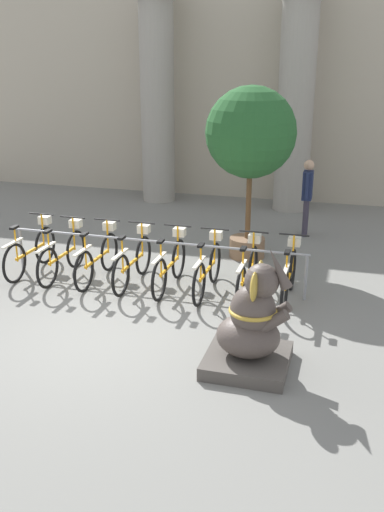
# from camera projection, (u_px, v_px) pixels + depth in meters

# --- Properties ---
(ground_plane) EXTENTS (60.00, 60.00, 0.00)m
(ground_plane) POSITION_uv_depth(u_px,v_px,m) (98.00, 333.00, 7.97)
(ground_plane) COLOR slate
(building_facade) EXTENTS (20.00, 0.20, 6.00)m
(building_facade) POSITION_uv_depth(u_px,v_px,m) (233.00, 83.00, 14.77)
(building_facade) COLOR #B2A893
(building_facade) RESTS_ON ground_plane
(column_left) EXTENTS (1.08, 1.08, 5.16)m
(column_left) POSITION_uv_depth(u_px,v_px,m) (157.00, 99.00, 14.44)
(column_left) COLOR gray
(column_left) RESTS_ON ground_plane
(column_right) EXTENTS (1.08, 1.08, 5.16)m
(column_right) POSITION_uv_depth(u_px,v_px,m) (296.00, 102.00, 13.53)
(column_right) COLOR gray
(column_right) RESTS_ON ground_plane
(bike_rack) EXTENTS (5.15, 0.05, 0.77)m
(bike_rack) POSITION_uv_depth(u_px,v_px,m) (153.00, 248.00, 9.49)
(bike_rack) COLOR gray
(bike_rack) RESTS_ON ground_plane
(bicycle_0) EXTENTS (0.48, 1.71, 0.97)m
(bicycle_0) POSITION_uv_depth(u_px,v_px,m) (31.00, 250.00, 10.09)
(bicycle_0) COLOR black
(bicycle_0) RESTS_ON ground_plane
(bicycle_1) EXTENTS (0.48, 1.71, 0.97)m
(bicycle_1) POSITION_uv_depth(u_px,v_px,m) (63.00, 254.00, 9.88)
(bicycle_1) COLOR black
(bicycle_1) RESTS_ON ground_plane
(bicycle_2) EXTENTS (0.48, 1.71, 0.97)m
(bicycle_2) POSITION_uv_depth(u_px,v_px,m) (98.00, 257.00, 9.73)
(bicycle_2) COLOR black
(bicycle_2) RESTS_ON ground_plane
(bicycle_3) EXTENTS (0.48, 1.71, 0.97)m
(bicycle_3) POSITION_uv_depth(u_px,v_px,m) (133.00, 261.00, 9.55)
(bicycle_3) COLOR black
(bicycle_3) RESTS_ON ground_plane
(bicycle_4) EXTENTS (0.48, 1.71, 0.97)m
(bicycle_4) POSITION_uv_depth(u_px,v_px,m) (170.00, 265.00, 9.38)
(bicycle_4) COLOR black
(bicycle_4) RESTS_ON ground_plane
(bicycle_5) EXTENTS (0.48, 1.71, 0.97)m
(bicycle_5) POSITION_uv_depth(u_px,v_px,m) (208.00, 269.00, 9.20)
(bicycle_5) COLOR black
(bicycle_5) RESTS_ON ground_plane
(bicycle_6) EXTENTS (0.48, 1.71, 0.97)m
(bicycle_6) POSITION_uv_depth(u_px,v_px,m) (248.00, 273.00, 9.04)
(bicycle_6) COLOR black
(bicycle_6) RESTS_ON ground_plane
(bicycle_7) EXTENTS (0.48, 1.71, 0.97)m
(bicycle_7) POSITION_uv_depth(u_px,v_px,m) (289.00, 276.00, 8.89)
(bicycle_7) COLOR black
(bicycle_7) RESTS_ON ground_plane
(elephant_statue) EXTENTS (1.02, 1.02, 1.60)m
(elephant_statue) POSITION_uv_depth(u_px,v_px,m) (251.00, 328.00, 6.91)
(elephant_statue) COLOR #4C4742
(elephant_statue) RESTS_ON ground_plane
(person_pedestrian) EXTENTS (0.22, 0.47, 1.63)m
(person_pedestrian) POSITION_uv_depth(u_px,v_px,m) (307.00, 191.00, 11.96)
(person_pedestrian) COLOR #383342
(person_pedestrian) RESTS_ON ground_plane
(potted_tree) EXTENTS (1.65, 1.65, 3.19)m
(potted_tree) POSITION_uv_depth(u_px,v_px,m) (251.00, 137.00, 10.23)
(potted_tree) COLOR brown
(potted_tree) RESTS_ON ground_plane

